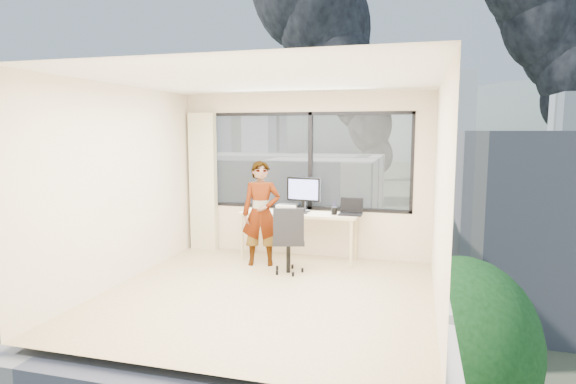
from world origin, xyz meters
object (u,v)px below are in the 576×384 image
(person, at_px, (261,213))
(game_console, at_px, (287,207))
(desk, at_px, (299,236))
(monitor, at_px, (304,194))
(handbag, at_px, (353,206))
(chair, at_px, (288,239))
(laptop, at_px, (351,208))

(person, xyz_separation_m, game_console, (0.22, 0.66, 0.01))
(desk, distance_m, game_console, 0.54)
(monitor, bearing_deg, handbag, 18.01)
(desk, xyz_separation_m, chair, (0.02, -0.72, 0.12))
(laptop, relative_size, handbag, 1.45)
(game_console, distance_m, laptop, 1.09)
(chair, distance_m, handbag, 1.28)
(desk, xyz_separation_m, laptop, (0.80, -0.02, 0.49))
(chair, relative_size, laptop, 2.68)
(person, bearing_deg, game_console, 57.67)
(desk, xyz_separation_m, monitor, (0.05, 0.09, 0.65))
(chair, relative_size, person, 0.63)
(desk, bearing_deg, chair, -88.28)
(game_console, bearing_deg, handbag, -1.03)
(person, distance_m, laptop, 1.34)
(game_console, relative_size, laptop, 0.86)
(laptop, distance_m, handbag, 0.25)
(laptop, height_order, handbag, laptop)
(person, relative_size, laptop, 4.28)
(monitor, height_order, handbag, monitor)
(game_console, xyz_separation_m, laptop, (1.06, -0.26, 0.07))
(desk, distance_m, laptop, 0.94)
(game_console, xyz_separation_m, handbag, (1.06, -0.01, 0.06))
(laptop, xyz_separation_m, handbag, (0.00, 0.25, -0.01))
(monitor, xyz_separation_m, handbag, (0.75, 0.14, -0.18))
(laptop, bearing_deg, monitor, 172.42)
(monitor, bearing_deg, desk, -110.64)
(desk, height_order, monitor, monitor)
(game_console, height_order, handbag, handbag)
(person, distance_m, monitor, 0.78)
(desk, distance_m, person, 0.76)
(desk, relative_size, laptop, 4.92)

